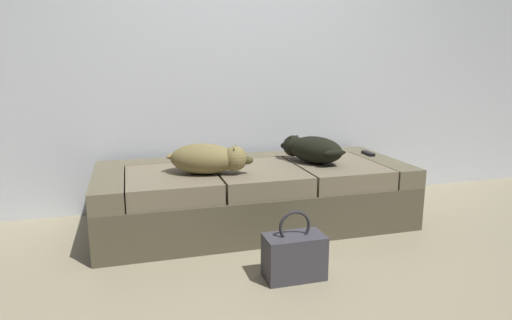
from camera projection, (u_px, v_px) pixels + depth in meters
The scene contains 7 objects.
ground_plane at pixel (309, 292), 2.25m from camera, with size 10.00×10.00×0.00m, color gray.
back_wall at pixel (234, 28), 3.47m from camera, with size 6.40×0.10×2.80m, color silver.
couch at pixel (254, 195), 3.17m from camera, with size 2.16×0.91×0.43m.
dog_tan at pixel (209, 159), 2.88m from camera, with size 0.56×0.38×0.20m.
dog_dark at pixel (312, 149), 3.21m from camera, with size 0.43×0.52×0.19m.
tv_remote at pixel (368, 153), 3.49m from camera, with size 0.04×0.15×0.02m, color black.
handbag at pixel (294, 256), 2.38m from camera, with size 0.32×0.18×0.38m.
Camera 1 is at (-0.83, -1.90, 1.13)m, focal length 31.22 mm.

